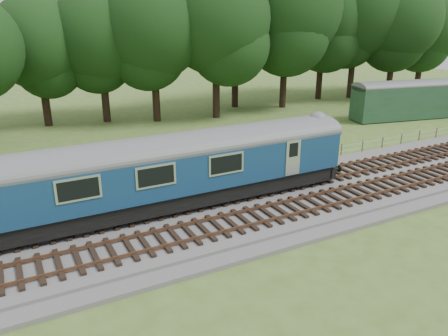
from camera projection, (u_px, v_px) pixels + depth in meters
ground at (285, 201)px, 23.79m from camera, size 120.00×120.00×0.00m
ballast at (285, 199)px, 23.73m from camera, size 70.00×7.00×0.35m
track_north at (271, 186)px, 24.82m from camera, size 67.20×2.40×0.21m
track_south at (303, 205)px, 22.32m from camera, size 67.20×2.40×0.21m
fence at (244, 176)px, 27.55m from camera, size 64.00×0.12×1.00m
tree_line at (153, 119)px, 42.15m from camera, size 70.00×8.00×18.00m
dmu_railcar at (181, 164)px, 21.71m from camera, size 18.05×2.86×3.88m
parked_coach at (421, 97)px, 42.28m from camera, size 14.40×5.22×3.63m
shed at (403, 95)px, 46.75m from camera, size 3.63×3.63×2.71m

